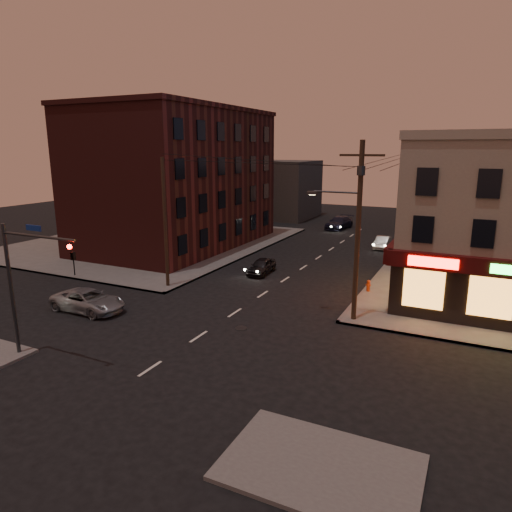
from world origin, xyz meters
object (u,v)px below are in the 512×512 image
Objects in this scene: suv_cross at (88,301)px; sedan_far at (339,223)px; sedan_near at (262,266)px; sedan_mid at (382,242)px; fire_hydrant at (368,285)px.

sedan_far reaches higher than suv_cross.
suv_cross is 1.34× the size of sedan_near.
sedan_far is (-7.04, 9.23, 0.16)m from sedan_mid.
sedan_far is (5.62, 35.40, 0.09)m from suv_cross.
sedan_near is 15.37m from sedan_mid.
sedan_near is at bearing -24.68° from suv_cross.
sedan_mid is 0.69× the size of sedan_far.
sedan_mid is 11.61m from sedan_far.
sedan_near reaches higher than sedan_mid.
sedan_far is at bearing 128.06° from sedan_mid.
sedan_far reaches higher than fire_hydrant.
suv_cross is 29.07m from sedan_mid.
sedan_mid is at bearing 60.28° from sedan_near.
sedan_near is 8.83m from fire_hydrant.
sedan_far is at bearing -8.30° from suv_cross.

